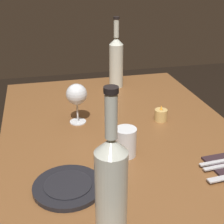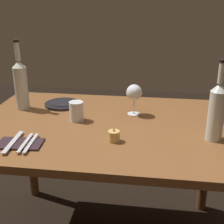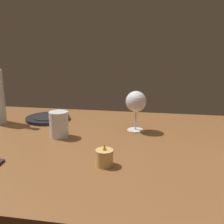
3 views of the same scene
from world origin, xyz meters
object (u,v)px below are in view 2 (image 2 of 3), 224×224
wine_glass_left (134,93)px  water_tumbler (76,112)px  fork_outer (31,143)px  wine_bottle_second (21,84)px  wine_bottle (217,110)px  fork_inner (25,143)px  folded_napkin (20,144)px  dinner_plate (62,104)px  votive_candle (114,136)px  table_knife (13,142)px

wine_glass_left → water_tumbler: 0.32m
fork_outer → wine_bottle_second: bearing=-63.2°
wine_bottle → wine_bottle_second: 1.02m
wine_bottle → fork_inner: (0.80, 0.17, -0.13)m
water_tumbler → fork_inner: 0.33m
folded_napkin → fork_inner: fork_inner is taller
dinner_plate → folded_napkin: size_ratio=1.03×
water_tumbler → fork_outer: bearing=67.4°
wine_bottle → water_tumbler: 0.67m
fork_outer → votive_candle: bearing=-165.6°
wine_bottle_second → table_knife: bearing=107.6°
wine_glass_left → wine_bottle: 0.45m
wine_glass_left → fork_inner: wine_glass_left is taller
dinner_plate → wine_bottle_second: bearing=21.6°
table_knife → water_tumbler: bearing=-124.4°
folded_napkin → dinner_plate: bearing=-94.2°
votive_candle → folded_napkin: (0.39, 0.09, -0.02)m
table_knife → votive_candle: bearing=-168.3°
wine_bottle_second → water_tumbler: wine_bottle_second is taller
votive_candle → dinner_plate: 0.55m
water_tumbler → folded_napkin: bearing=59.7°
dinner_plate → fork_outer: 0.51m
folded_napkin → table_knife: (0.03, 0.00, 0.01)m
wine_bottle_second → fork_inner: (-0.19, 0.43, -0.13)m
folded_napkin → fork_outer: (-0.05, 0.00, 0.01)m
wine_glass_left → fork_outer: wine_glass_left is taller
votive_candle → fork_inner: 0.38m
fork_inner → fork_outer: (-0.02, 0.00, 0.00)m
wine_bottle_second → dinner_plate: wine_bottle_second is taller
wine_bottle → folded_napkin: bearing=11.6°
folded_napkin → fork_inner: bearing=180.0°
wine_glass_left → votive_candle: size_ratio=2.45×
fork_inner → fork_outer: 0.02m
dinner_plate → table_knife: 0.51m
wine_bottle → votive_candle: wine_bottle is taller
wine_glass_left → fork_inner: 0.61m
fork_outer → table_knife: bearing=0.0°
votive_candle → folded_napkin: size_ratio=0.34×
wine_glass_left → votive_candle: bearing=79.5°
votive_candle → table_knife: bearing=11.7°
folded_napkin → fork_outer: 0.05m
votive_candle → fork_inner: bearing=13.4°
water_tumbler → folded_napkin: (0.17, 0.30, -0.04)m
wine_bottle → folded_napkin: size_ratio=1.80×
wine_glass_left → wine_bottle: (-0.37, 0.25, 0.02)m
wine_bottle_second → dinner_plate: bearing=-158.4°
wine_glass_left → folded_napkin: (0.45, 0.42, -0.11)m
wine_bottle_second → votive_candle: bearing=148.7°
wine_glass_left → wine_bottle_second: bearing=-0.6°
folded_napkin → water_tumbler: bearing=-120.3°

